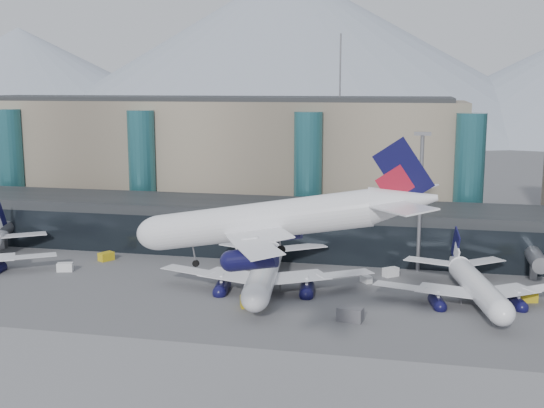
% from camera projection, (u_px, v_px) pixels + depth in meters
% --- Properties ---
extents(ground, '(900.00, 900.00, 0.00)m').
position_uv_depth(ground, '(171.00, 357.00, 85.92)').
color(ground, '#515154').
rests_on(ground, ground).
extents(concourse, '(170.00, 27.00, 10.00)m').
position_uv_depth(concourse, '(270.00, 227.00, 140.58)').
color(concourse, black).
rests_on(concourse, ground).
extents(terminal_main, '(130.00, 30.00, 31.00)m').
position_uv_depth(terminal_main, '(203.00, 158.00, 175.12)').
color(terminal_main, gray).
rests_on(terminal_main, ground).
extents(teal_towers, '(116.40, 19.40, 46.00)m').
position_uv_depth(teal_towers, '(223.00, 172.00, 157.86)').
color(teal_towers, '#256069').
rests_on(teal_towers, ground).
extents(mountain_ridge, '(910.00, 400.00, 110.00)m').
position_uv_depth(mountain_ridge, '(403.00, 66.00, 440.07)').
color(mountain_ridge, gray).
rests_on(mountain_ridge, ground).
extents(lightmast_mid, '(3.00, 1.20, 25.60)m').
position_uv_depth(lightmast_mid, '(420.00, 194.00, 123.21)').
color(lightmast_mid, slate).
rests_on(lightmast_mid, ground).
extents(hero_jet, '(30.33, 31.41, 10.11)m').
position_uv_depth(hero_jet, '(291.00, 209.00, 65.40)').
color(hero_jet, white).
rests_on(hero_jet, ground).
extents(jet_parked_mid, '(37.75, 37.74, 12.26)m').
position_uv_depth(jet_parked_mid, '(266.00, 260.00, 115.37)').
color(jet_parked_mid, white).
rests_on(jet_parked_mid, ground).
extents(jet_parked_right, '(32.58, 33.17, 10.69)m').
position_uv_depth(jet_parked_right, '(473.00, 275.00, 108.09)').
color(jet_parked_right, white).
rests_on(jet_parked_right, ground).
extents(veh_a, '(3.15, 2.34, 1.58)m').
position_uv_depth(veh_a, '(65.00, 267.00, 125.39)').
color(veh_a, silver).
rests_on(veh_a, ground).
extents(veh_b, '(2.89, 3.30, 1.62)m').
position_uv_depth(veh_b, '(106.00, 256.00, 133.06)').
color(veh_b, gold).
rests_on(veh_b, ground).
extents(veh_c, '(3.96, 2.55, 2.04)m').
position_uv_depth(veh_c, '(350.00, 314.00, 98.90)').
color(veh_c, '#4E4D53').
rests_on(veh_c, ground).
extents(veh_d, '(3.07, 2.91, 1.58)m').
position_uv_depth(veh_d, '(391.00, 272.00, 122.05)').
color(veh_d, silver).
rests_on(veh_d, ground).
extents(veh_e, '(3.61, 2.52, 1.86)m').
position_uv_depth(veh_e, '(526.00, 296.00, 107.86)').
color(veh_e, gold).
rests_on(veh_e, ground).
extents(veh_g, '(2.29, 2.45, 1.24)m').
position_uv_depth(veh_g, '(366.00, 279.00, 118.27)').
color(veh_g, silver).
rests_on(veh_g, ground).
extents(veh_h, '(3.64, 2.82, 1.79)m').
position_uv_depth(veh_h, '(251.00, 301.00, 105.20)').
color(veh_h, gold).
rests_on(veh_h, ground).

